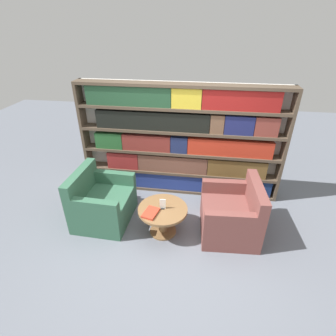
# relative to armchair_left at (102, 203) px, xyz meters

# --- Properties ---
(ground_plane) EXTENTS (14.00, 14.00, 0.00)m
(ground_plane) POSITION_rel_armchair_left_xyz_m (1.14, -0.43, -0.31)
(ground_plane) COLOR slate
(bookshelf) EXTENTS (3.56, 0.30, 2.01)m
(bookshelf) POSITION_rel_armchair_left_xyz_m (1.17, 1.05, 0.69)
(bookshelf) COLOR silver
(bookshelf) RESTS_ON ground_plane
(armchair_left) EXTENTS (0.85, 0.95, 0.87)m
(armchair_left) POSITION_rel_armchair_left_xyz_m (0.00, 0.00, 0.00)
(armchair_left) COLOR #336047
(armchair_left) RESTS_ON ground_plane
(armchair_right) EXTENTS (0.88, 0.98, 0.87)m
(armchair_right) POSITION_rel_armchair_left_xyz_m (2.05, 0.00, 0.00)
(armchair_right) COLOR brown
(armchair_right) RESTS_ON ground_plane
(coffee_table) EXTENTS (0.74, 0.74, 0.46)m
(coffee_table) POSITION_rel_armchair_left_xyz_m (1.03, -0.17, 0.02)
(coffee_table) COLOR brown
(coffee_table) RESTS_ON ground_plane
(table_sign) EXTENTS (0.09, 0.06, 0.16)m
(table_sign) POSITION_rel_armchair_left_xyz_m (1.03, -0.17, 0.22)
(table_sign) COLOR black
(table_sign) RESTS_ON coffee_table
(stray_book) EXTENTS (0.24, 0.31, 0.03)m
(stray_book) POSITION_rel_armchair_left_xyz_m (0.88, -0.32, 0.17)
(stray_book) COLOR #B73823
(stray_book) RESTS_ON coffee_table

